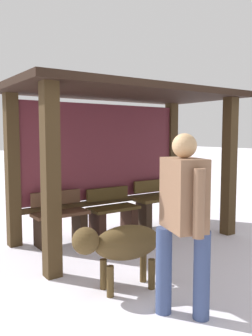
# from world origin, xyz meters

# --- Properties ---
(ground_plane) EXTENTS (60.00, 60.00, 0.00)m
(ground_plane) POSITION_xyz_m (0.00, 0.00, 0.00)
(ground_plane) COLOR silver
(bus_shelter) EXTENTS (3.36, 1.77, 2.19)m
(bus_shelter) POSITION_xyz_m (0.00, 0.20, 1.64)
(bus_shelter) COLOR #3F2D18
(bus_shelter) RESTS_ON ground
(bench_left_inside) EXTENTS (0.79, 0.34, 0.74)m
(bench_left_inside) POSITION_xyz_m (-0.89, 0.38, 0.32)
(bench_left_inside) COLOR #513422
(bench_left_inside) RESTS_ON ground
(bench_center_inside) EXTENTS (0.79, 0.39, 0.71)m
(bench_center_inside) POSITION_xyz_m (0.00, 0.38, 0.30)
(bench_center_inside) COLOR #443316
(bench_center_inside) RESTS_ON ground
(bench_right_inside) EXTENTS (0.79, 0.35, 0.76)m
(bench_right_inside) POSITION_xyz_m (0.89, 0.38, 0.34)
(bench_right_inside) COLOR #4F3B1B
(bench_right_inside) RESTS_ON ground
(person_walking) EXTENTS (0.38, 0.61, 1.56)m
(person_walking) POSITION_xyz_m (-0.88, -2.09, 0.91)
(person_walking) COLOR #8B6348
(person_walking) RESTS_ON ground
(dog) EXTENTS (1.04, 0.44, 0.68)m
(dog) POSITION_xyz_m (-1.04, -1.37, 0.47)
(dog) COLOR #513D1F
(dog) RESTS_ON ground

